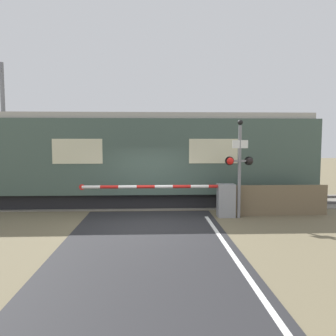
{
  "coord_description": "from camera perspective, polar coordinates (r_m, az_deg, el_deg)",
  "views": [
    {
      "loc": [
        0.17,
        -10.23,
        2.67
      ],
      "look_at": [
        0.67,
        1.64,
        1.68
      ],
      "focal_mm": 35.0,
      "sensor_mm": 36.0,
      "label": 1
    }
  ],
  "objects": [
    {
      "name": "ground_plane",
      "position": [
        10.57,
        -3.31,
        -9.89
      ],
      "size": [
        80.0,
        80.0,
        0.0
      ],
      "primitive_type": "plane",
      "color": "#6B6047"
    },
    {
      "name": "track_bed",
      "position": [
        14.25,
        -3.08,
        -5.96
      ],
      "size": [
        36.0,
        3.2,
        0.13
      ],
      "color": "slate",
      "rests_on": "ground_plane"
    },
    {
      "name": "train",
      "position": [
        14.32,
        -14.03,
        1.63
      ],
      "size": [
        18.7,
        3.21,
        3.76
      ],
      "color": "black",
      "rests_on": "ground_plane"
    },
    {
      "name": "crossing_barrier",
      "position": [
        11.64,
        8.05,
        -5.2
      ],
      "size": [
        5.41,
        0.44,
        1.18
      ],
      "color": "gray",
      "rests_on": "ground_plane"
    },
    {
      "name": "signal_post",
      "position": [
        11.49,
        12.37,
        0.92
      ],
      "size": [
        0.97,
        0.26,
        3.39
      ],
      "color": "gray",
      "rests_on": "ground_plane"
    },
    {
      "name": "catenary_pole",
      "position": [
        18.12,
        -26.75,
        6.51
      ],
      "size": [
        0.2,
        1.9,
        6.48
      ],
      "color": "slate",
      "rests_on": "ground_plane"
    },
    {
      "name": "roadside_fence",
      "position": [
        12.38,
        18.61,
        -5.37
      ],
      "size": [
        3.57,
        0.06,
        1.1
      ],
      "color": "#726047",
      "rests_on": "ground_plane"
    }
  ]
}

